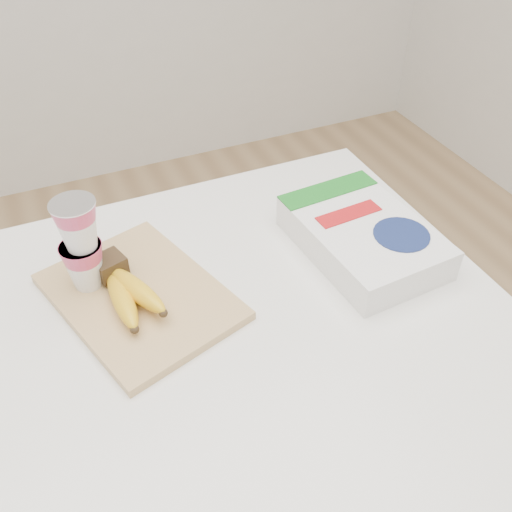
{
  "coord_description": "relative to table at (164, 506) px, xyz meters",
  "views": [
    {
      "loc": [
        -0.05,
        -0.56,
        1.56
      ],
      "look_at": [
        0.24,
        0.1,
        0.94
      ],
      "focal_mm": 40.0,
      "sensor_mm": 36.0,
      "label": 1
    }
  ],
  "objects": [
    {
      "name": "table",
      "position": [
        0.0,
        0.0,
        0.0
      ],
      "size": [
        1.2,
        0.8,
        0.9
      ],
      "primitive_type": "cube",
      "color": "white",
      "rests_on": "ground"
    },
    {
      "name": "bananas",
      "position": [
        0.02,
        0.11,
        0.49
      ],
      "size": [
        0.1,
        0.18,
        0.05
      ],
      "color": "#382816",
      "rests_on": "cutting_board"
    },
    {
      "name": "yogurt_stack",
      "position": [
        -0.02,
        0.17,
        0.55
      ],
      "size": [
        0.07,
        0.07,
        0.16
      ],
      "color": "white",
      "rests_on": "cutting_board"
    },
    {
      "name": "cutting_board",
      "position": [
        0.04,
        0.11,
        0.46
      ],
      "size": [
        0.31,
        0.36,
        0.02
      ],
      "primitive_type": "cube",
      "rotation": [
        0.0,
        0.0,
        0.3
      ],
      "color": "#DCB878",
      "rests_on": "table"
    },
    {
      "name": "cereal_box",
      "position": [
        0.44,
        0.08,
        0.48
      ],
      "size": [
        0.21,
        0.29,
        0.06
      ],
      "rotation": [
        0.0,
        0.0,
        0.07
      ],
      "color": "white",
      "rests_on": "table"
    },
    {
      "name": "room",
      "position": [
        0.0,
        0.0,
        0.9
      ],
      "size": [
        4.0,
        4.0,
        4.0
      ],
      "color": "tan",
      "rests_on": "ground"
    }
  ]
}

